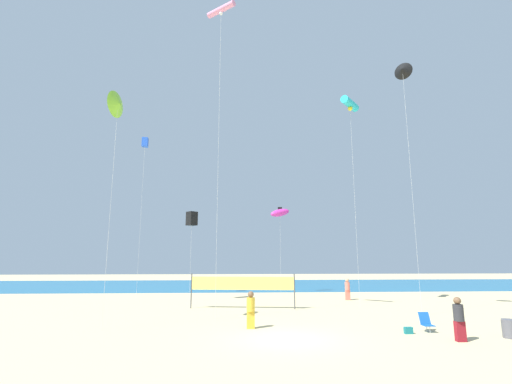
# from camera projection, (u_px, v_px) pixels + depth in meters

# --- Properties ---
(ground_plane) EXTENTS (120.00, 120.00, 0.00)m
(ground_plane) POSITION_uv_depth(u_px,v_px,m) (287.00, 339.00, 15.73)
(ground_plane) COLOR #D1BC89
(ocean_band) EXTENTS (120.00, 20.00, 0.01)m
(ocean_band) POSITION_uv_depth(u_px,v_px,m) (254.00, 285.00, 46.02)
(ocean_band) COLOR #1E6B99
(ocean_band) RESTS_ON ground
(beachgoer_coral_shirt) EXTENTS (0.40, 0.40, 1.77)m
(beachgoer_coral_shirt) POSITION_uv_depth(u_px,v_px,m) (347.00, 288.00, 30.11)
(beachgoer_coral_shirt) COLOR #EA7260
(beachgoer_coral_shirt) RESTS_ON ground
(beachgoer_mustard_shirt) EXTENTS (0.42, 0.42, 1.82)m
(beachgoer_mustard_shirt) POSITION_uv_depth(u_px,v_px,m) (251.00, 308.00, 18.21)
(beachgoer_mustard_shirt) COLOR gold
(beachgoer_mustard_shirt) RESTS_ON ground
(beachgoer_charcoal_shirt) EXTENTS (0.42, 0.42, 1.84)m
(beachgoer_charcoal_shirt) POSITION_uv_depth(u_px,v_px,m) (459.00, 318.00, 15.44)
(beachgoer_charcoal_shirt) COLOR maroon
(beachgoer_charcoal_shirt) RESTS_ON ground
(folding_beach_chair) EXTENTS (0.52, 0.65, 0.89)m
(folding_beach_chair) POSITION_uv_depth(u_px,v_px,m) (426.00, 322.00, 17.37)
(folding_beach_chair) COLOR #1959B2
(folding_beach_chair) RESTS_ON ground
(trash_barrel) EXTENTS (0.60, 0.60, 0.80)m
(trash_barrel) POSITION_uv_depth(u_px,v_px,m) (510.00, 329.00, 15.99)
(trash_barrel) COLOR #595960
(trash_barrel) RESTS_ON ground
(volleyball_net) EXTENTS (7.32, 0.95, 2.40)m
(volleyball_net) POSITION_uv_depth(u_px,v_px,m) (242.00, 285.00, 25.20)
(volleyball_net) COLOR #4C4C51
(volleyball_net) RESTS_ON ground
(beach_handbag) EXTENTS (0.38, 0.19, 0.31)m
(beach_handbag) POSITION_uv_depth(u_px,v_px,m) (408.00, 330.00, 16.83)
(beach_handbag) COLOR #19727A
(beach_handbag) RESTS_ON ground
(kite_cyan_tube) EXTENTS (1.94, 2.12, 16.05)m
(kite_cyan_tube) POSITION_uv_depth(u_px,v_px,m) (350.00, 104.00, 28.84)
(kite_cyan_tube) COLOR silver
(kite_cyan_tube) RESTS_ON ground
(kite_lime_delta) EXTENTS (0.70, 1.52, 12.55)m
(kite_lime_delta) POSITION_uv_depth(u_px,v_px,m) (118.00, 104.00, 19.61)
(kite_lime_delta) COLOR silver
(kite_lime_delta) RESTS_ON ground
(kite_black_box) EXTENTS (1.02, 1.02, 7.33)m
(kite_black_box) POSITION_uv_depth(u_px,v_px,m) (192.00, 219.00, 30.25)
(kite_black_box) COLOR silver
(kite_black_box) RESTS_ON ground
(kite_black_delta) EXTENTS (1.20, 1.13, 16.88)m
(kite_black_delta) POSITION_uv_depth(u_px,v_px,m) (403.00, 70.00, 24.70)
(kite_black_delta) COLOR silver
(kite_black_delta) RESTS_ON ground
(kite_blue_box) EXTENTS (0.58, 0.58, 14.74)m
(kite_blue_box) POSITION_uv_depth(u_px,v_px,m) (145.00, 143.00, 34.04)
(kite_blue_box) COLOR silver
(kite_blue_box) RESTS_ON ground
(kite_magenta_inflatable) EXTENTS (2.36, 1.45, 8.63)m
(kite_magenta_inflatable) POSITION_uv_depth(u_px,v_px,m) (280.00, 213.00, 36.74)
(kite_magenta_inflatable) COLOR silver
(kite_magenta_inflatable) RESTS_ON ground
(kite_pink_tube) EXTENTS (1.97, 1.66, 20.08)m
(kite_pink_tube) POSITION_uv_depth(u_px,v_px,m) (221.00, 11.00, 23.95)
(kite_pink_tube) COLOR silver
(kite_pink_tube) RESTS_ON ground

